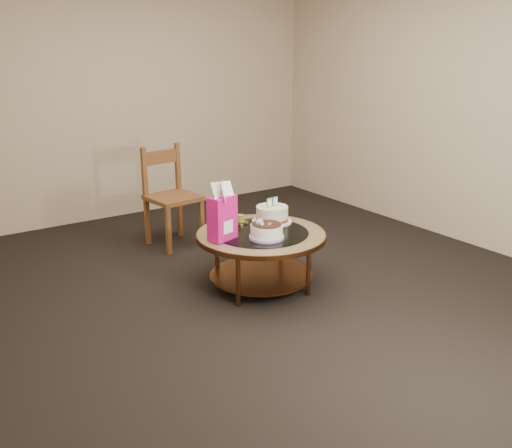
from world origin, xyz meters
TOP-DOWN VIEW (x-y plane):
  - ground at (0.00, 0.00)m, footprint 5.00×5.00m
  - room_walls at (0.00, 0.00)m, footprint 4.52×5.02m
  - coffee_table at (0.00, -0.00)m, footprint 1.02×1.02m
  - decorated_cake at (-0.05, -0.14)m, footprint 0.26×0.26m
  - cream_cake at (0.22, 0.16)m, footprint 0.33×0.33m
  - gift_bag at (-0.33, 0.03)m, footprint 0.24×0.20m
  - pillar_candle at (-0.01, 0.28)m, footprint 0.12×0.12m
  - dining_chair at (-0.12, 1.32)m, footprint 0.48×0.48m

SIDE VIEW (x-z plane):
  - ground at x=0.00m, z-range 0.00..0.00m
  - coffee_table at x=0.00m, z-range 0.15..0.61m
  - dining_chair at x=-0.12m, z-range 0.01..0.95m
  - pillar_candle at x=-0.01m, z-range 0.44..0.52m
  - decorated_cake at x=-0.05m, z-range 0.43..0.59m
  - cream_cake at x=0.22m, z-range 0.42..0.63m
  - gift_bag at x=-0.33m, z-range 0.46..0.89m
  - room_walls at x=0.00m, z-range 0.24..2.85m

